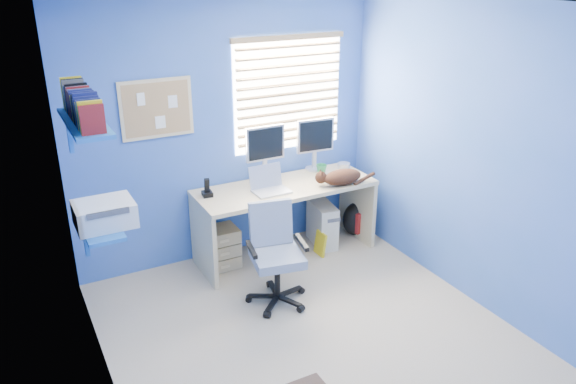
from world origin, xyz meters
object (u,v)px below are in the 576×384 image
cat (342,177)px  tower_pc (322,224)px  office_chair (276,267)px  desk (285,220)px  laptop (271,181)px

cat → tower_pc: (-0.06, 0.24, -0.59)m
cat → office_chair: 1.18m
desk → cat: 0.71m
tower_pc → cat: bearing=-66.0°
desk → office_chair: size_ratio=2.02×
desk → cat: bearing=-23.3°
cat → office_chair: bearing=-137.9°
laptop → cat: (0.70, -0.14, -0.04)m
desk → office_chair: bearing=-123.4°
laptop → office_chair: 0.85m
tower_pc → office_chair: 1.15m
desk → tower_pc: bearing=3.2°
laptop → tower_pc: 0.90m
cat → office_chair: (-0.96, -0.47, -0.49)m
laptop → office_chair: size_ratio=0.38×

